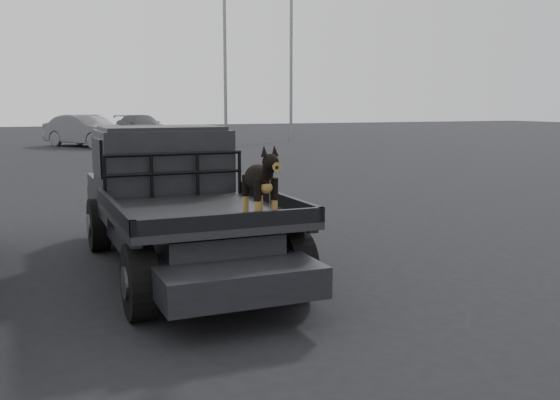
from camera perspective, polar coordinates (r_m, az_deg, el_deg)
name	(u,v)px	position (r m, az deg, el deg)	size (l,w,h in m)	color
ground	(243,301)	(6.81, -3.42, -9.21)	(120.00, 120.00, 0.00)	black
flatbed_ute	(180,234)	(8.07, -9.12, -3.10)	(2.00, 5.40, 0.92)	black
ute_cab	(162,158)	(8.86, -10.74, 3.79)	(1.72, 1.30, 0.88)	black
headache_rack	(175,175)	(8.14, -9.58, 2.24)	(1.80, 0.08, 0.55)	black
dog	(260,184)	(6.36, -1.88, 1.44)	(0.32, 0.60, 0.74)	black
distant_car_a	(86,131)	(33.13, -17.29, 6.07)	(1.70, 4.87, 1.60)	#515055
distant_car_b	(141,126)	(41.01, -12.55, 6.59)	(2.06, 5.07, 1.47)	#4A4A50
floodlight_mid	(224,9)	(35.61, -5.11, 17.03)	(1.08, 0.28, 13.36)	slate
floodlight_far	(291,0)	(37.77, 1.04, 17.79)	(1.08, 0.28, 14.94)	slate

